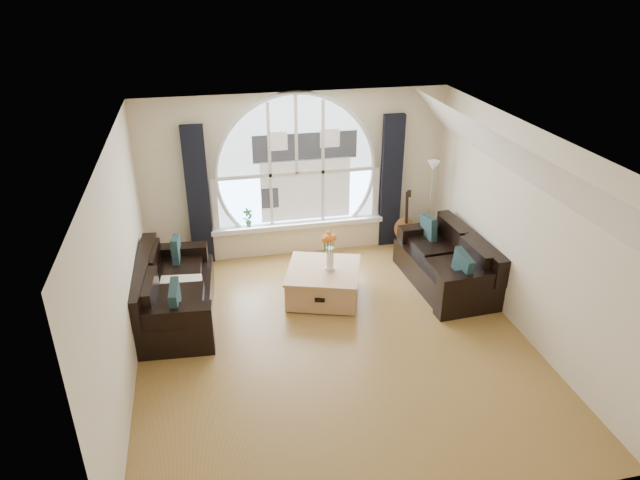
% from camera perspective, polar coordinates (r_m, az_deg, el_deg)
% --- Properties ---
extents(ground, '(5.00, 5.50, 0.01)m').
position_cam_1_polar(ground, '(7.61, 1.45, -10.07)').
color(ground, brown).
rests_on(ground, ground).
extents(ceiling, '(5.00, 5.50, 0.01)m').
position_cam_1_polar(ceiling, '(6.40, 1.73, 9.86)').
color(ceiling, silver).
rests_on(ceiling, ground).
extents(wall_back, '(5.00, 0.01, 2.70)m').
position_cam_1_polar(wall_back, '(9.38, -2.40, 6.52)').
color(wall_back, beige).
rests_on(wall_back, ground).
extents(wall_front, '(5.00, 0.01, 2.70)m').
position_cam_1_polar(wall_front, '(4.73, 9.76, -15.95)').
color(wall_front, beige).
rests_on(wall_front, ground).
extents(wall_left, '(0.01, 5.50, 2.70)m').
position_cam_1_polar(wall_left, '(6.81, -19.35, -2.94)').
color(wall_left, beige).
rests_on(wall_left, ground).
extents(wall_right, '(0.01, 5.50, 2.70)m').
position_cam_1_polar(wall_right, '(7.82, 19.67, 0.84)').
color(wall_right, beige).
rests_on(wall_right, ground).
extents(attic_slope, '(0.92, 5.50, 0.72)m').
position_cam_1_polar(attic_slope, '(7.32, 18.81, 7.73)').
color(attic_slope, silver).
rests_on(attic_slope, ground).
extents(arched_window, '(2.60, 0.06, 2.15)m').
position_cam_1_polar(arched_window, '(9.26, -2.40, 8.06)').
color(arched_window, silver).
rests_on(arched_window, wall_back).
extents(window_sill, '(2.90, 0.22, 0.08)m').
position_cam_1_polar(window_sill, '(9.60, -2.21, 1.59)').
color(window_sill, white).
rests_on(window_sill, wall_back).
extents(window_frame, '(2.76, 0.08, 2.15)m').
position_cam_1_polar(window_frame, '(9.23, -2.37, 8.00)').
color(window_frame, white).
rests_on(window_frame, wall_back).
extents(neighbor_house, '(1.70, 0.02, 1.50)m').
position_cam_1_polar(neighbor_house, '(9.31, -1.45, 7.37)').
color(neighbor_house, silver).
rests_on(neighbor_house, wall_back).
extents(curtain_left, '(0.35, 0.12, 2.30)m').
position_cam_1_polar(curtain_left, '(9.22, -12.11, 4.26)').
color(curtain_left, black).
rests_on(curtain_left, ground).
extents(curtain_right, '(0.35, 0.12, 2.30)m').
position_cam_1_polar(curtain_right, '(9.72, 7.12, 5.80)').
color(curtain_right, black).
rests_on(curtain_right, ground).
extents(sofa_left, '(1.12, 2.03, 0.88)m').
position_cam_1_polar(sofa_left, '(8.13, -14.38, -5.01)').
color(sofa_left, black).
rests_on(sofa_left, ground).
extents(sofa_right, '(1.04, 1.91, 0.83)m').
position_cam_1_polar(sofa_right, '(8.84, 12.49, -2.11)').
color(sofa_right, black).
rests_on(sofa_right, ground).
extents(coffee_chest, '(1.31, 1.31, 0.51)m').
position_cam_1_polar(coffee_chest, '(8.39, 0.34, -4.21)').
color(coffee_chest, '#A87A4E').
rests_on(coffee_chest, ground).
extents(throw_blanket, '(0.61, 0.61, 0.10)m').
position_cam_1_polar(throw_blanket, '(7.97, -13.86, -4.79)').
color(throw_blanket, silver).
rests_on(throw_blanket, sofa_left).
extents(vase_flowers, '(0.24, 0.24, 0.70)m').
position_cam_1_polar(vase_flowers, '(8.10, 1.02, -0.53)').
color(vase_flowers, white).
rests_on(vase_flowers, coffee_chest).
extents(floor_lamp, '(0.24, 0.24, 1.60)m').
position_cam_1_polar(floor_lamp, '(9.71, 10.93, 3.28)').
color(floor_lamp, '#B2B2B2').
rests_on(floor_lamp, ground).
extents(guitar, '(0.39, 0.30, 1.06)m').
position_cam_1_polar(guitar, '(9.94, 8.51, 2.32)').
color(guitar, brown).
rests_on(guitar, ground).
extents(potted_plant, '(0.20, 0.17, 0.32)m').
position_cam_1_polar(potted_plant, '(9.42, -7.22, 2.24)').
color(potted_plant, '#1E6023').
rests_on(potted_plant, window_sill).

